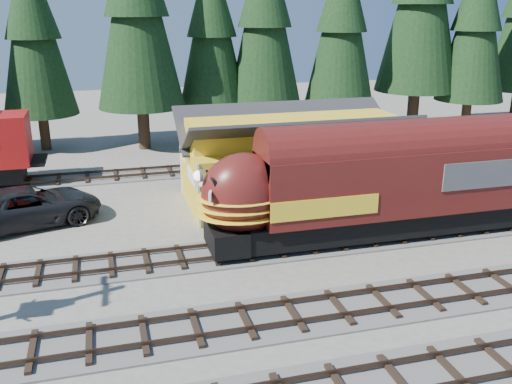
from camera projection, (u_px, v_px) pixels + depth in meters
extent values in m
plane|color=#6B665B|center=(373.00, 279.00, 23.72)|extent=(120.00, 120.00, 0.00)
cube|color=#38281E|center=(504.00, 213.00, 30.48)|extent=(68.00, 0.08, 0.16)
cube|color=#4C4947|center=(113.00, 176.00, 37.69)|extent=(32.00, 3.20, 0.08)
cube|color=#38281E|center=(113.00, 176.00, 36.97)|extent=(32.00, 0.08, 0.16)
cube|color=#38281E|center=(112.00, 171.00, 38.29)|extent=(32.00, 0.08, 0.16)
cube|color=gold|center=(293.00, 172.00, 32.81)|extent=(12.00, 6.00, 3.40)
cube|color=yellow|center=(294.00, 131.00, 32.05)|extent=(11.88, 3.30, 1.44)
cube|color=white|center=(191.00, 176.00, 30.22)|extent=(0.06, 2.40, 0.60)
cone|color=black|center=(32.00, 29.00, 42.04)|extent=(5.58, 5.58, 12.72)
cone|color=black|center=(136.00, 5.00, 41.88)|extent=(6.62, 6.62, 15.08)
cone|color=black|center=(212.00, 27.00, 45.59)|extent=(5.56, 5.56, 12.66)
cone|color=black|center=(265.00, 17.00, 45.63)|extent=(6.04, 6.04, 13.76)
cone|color=black|center=(342.00, 22.00, 46.46)|extent=(5.78, 5.78, 13.17)
cone|color=black|center=(477.00, 22.00, 47.98)|extent=(5.79, 5.79, 13.19)
cube|color=black|center=(375.00, 221.00, 27.61)|extent=(14.36, 2.57, 1.11)
cube|color=#511512|center=(393.00, 179.00, 27.17)|extent=(13.10, 3.02, 3.02)
ellipsoid|color=#511512|center=(243.00, 194.00, 25.35)|extent=(3.83, 2.96, 3.73)
cube|color=#38383A|center=(462.00, 166.00, 27.99)|extent=(4.03, 3.08, 1.31)
sphere|color=white|center=(198.00, 176.00, 24.54)|extent=(0.44, 0.44, 0.44)
imported|color=black|center=(29.00, 207.00, 29.26)|extent=(7.81, 5.17, 1.99)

